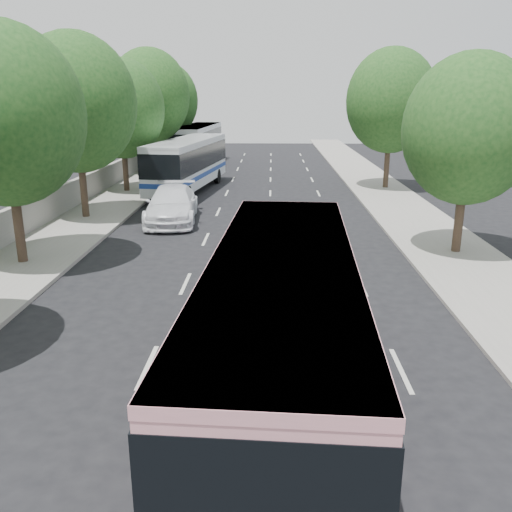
{
  "coord_description": "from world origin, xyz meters",
  "views": [
    {
      "loc": [
        1.06,
        -13.69,
        6.33
      ],
      "look_at": [
        0.62,
        2.08,
        1.6
      ],
      "focal_mm": 38.0,
      "sensor_mm": 36.0,
      "label": 1
    }
  ],
  "objects_px": {
    "tour_coach_rear": "(197,142)",
    "pink_taxi": "(256,239)",
    "pink_bus": "(282,317)",
    "white_pickup": "(172,205)",
    "tour_coach_front": "(188,160)"
  },
  "relations": [
    {
      "from": "pink_bus",
      "to": "white_pickup",
      "type": "xyz_separation_m",
      "value": [
        -5.34,
        17.4,
        -1.24
      ]
    },
    {
      "from": "tour_coach_rear",
      "to": "pink_taxi",
      "type": "bearing_deg",
      "value": -74.16
    },
    {
      "from": "pink_bus",
      "to": "pink_taxi",
      "type": "distance_m",
      "value": 11.5
    },
    {
      "from": "pink_taxi",
      "to": "tour_coach_front",
      "type": "distance_m",
      "value": 15.89
    },
    {
      "from": "white_pickup",
      "to": "tour_coach_front",
      "type": "xyz_separation_m",
      "value": [
        -0.46,
        9.01,
        1.2
      ]
    },
    {
      "from": "pink_taxi",
      "to": "tour_coach_rear",
      "type": "distance_m",
      "value": 29.55
    },
    {
      "from": "pink_bus",
      "to": "tour_coach_rear",
      "type": "xyz_separation_m",
      "value": [
        -7.03,
        40.23,
        0.05
      ]
    },
    {
      "from": "pink_bus",
      "to": "tour_coach_rear",
      "type": "distance_m",
      "value": 40.84
    },
    {
      "from": "pink_taxi",
      "to": "tour_coach_front",
      "type": "height_order",
      "value": "tour_coach_front"
    },
    {
      "from": "pink_bus",
      "to": "tour_coach_front",
      "type": "height_order",
      "value": "tour_coach_front"
    },
    {
      "from": "pink_bus",
      "to": "white_pickup",
      "type": "relative_size",
      "value": 1.78
    },
    {
      "from": "pink_taxi",
      "to": "tour_coach_front",
      "type": "bearing_deg",
      "value": 111.47
    },
    {
      "from": "white_pickup",
      "to": "pink_bus",
      "type": "bearing_deg",
      "value": -77.72
    },
    {
      "from": "pink_taxi",
      "to": "tour_coach_rear",
      "type": "relative_size",
      "value": 0.34
    },
    {
      "from": "tour_coach_front",
      "to": "tour_coach_rear",
      "type": "xyz_separation_m",
      "value": [
        -1.23,
        13.83,
        0.09
      ]
    }
  ]
}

